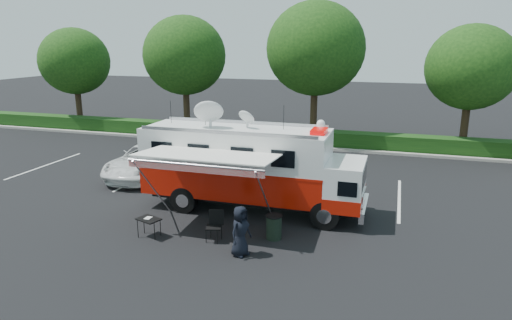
{
  "coord_description": "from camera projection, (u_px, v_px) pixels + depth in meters",
  "views": [
    {
      "loc": [
        5.13,
        -15.98,
        6.42
      ],
      "look_at": [
        0.0,
        0.5,
        1.9
      ],
      "focal_mm": 32.0,
      "sensor_mm": 36.0,
      "label": 1
    }
  ],
  "objects": [
    {
      "name": "ground_plane",
      "position": [
        252.0,
        210.0,
        17.86
      ],
      "size": [
        120.0,
        120.0,
        0.0
      ],
      "primitive_type": "plane",
      "color": "black",
      "rests_on": "ground"
    },
    {
      "name": "back_border",
      "position": [
        333.0,
        64.0,
        28.18
      ],
      "size": [
        60.0,
        6.14,
        8.87
      ],
      "color": "#9E998E",
      "rests_on": "ground_plane"
    },
    {
      "name": "stall_lines",
      "position": [
        262.0,
        186.0,
        20.78
      ],
      "size": [
        24.12,
        5.5,
        0.01
      ],
      "color": "silver",
      "rests_on": "ground_plane"
    },
    {
      "name": "command_truck",
      "position": [
        250.0,
        167.0,
        17.44
      ],
      "size": [
        8.56,
        2.35,
        4.11
      ],
      "color": "black",
      "rests_on": "ground_plane"
    },
    {
      "name": "awning",
      "position": [
        206.0,
        158.0,
        15.17
      ],
      "size": [
        4.67,
        2.43,
        2.82
      ],
      "color": "white",
      "rests_on": "ground_plane"
    },
    {
      "name": "white_suv",
      "position": [
        149.0,
        175.0,
        22.47
      ],
      "size": [
        2.69,
        5.57,
        1.53
      ],
      "primitive_type": "imported",
      "rotation": [
        0.0,
        0.0,
        0.03
      ],
      "color": "silver",
      "rests_on": "ground_plane"
    },
    {
      "name": "person",
      "position": [
        241.0,
        255.0,
        14.11
      ],
      "size": [
        0.77,
        0.91,
        1.59
      ],
      "primitive_type": "imported",
      "rotation": [
        0.0,
        0.0,
        1.18
      ],
      "color": "black",
      "rests_on": "ground_plane"
    },
    {
      "name": "folding_table",
      "position": [
        149.0,
        220.0,
        15.28
      ],
      "size": [
        0.9,
        0.76,
        0.65
      ],
      "color": "black",
      "rests_on": "ground_plane"
    },
    {
      "name": "folding_chair",
      "position": [
        215.0,
        222.0,
        15.05
      ],
      "size": [
        0.61,
        0.64,
        1.04
      ],
      "color": "black",
      "rests_on": "ground_plane"
    },
    {
      "name": "trash_bin",
      "position": [
        274.0,
        227.0,
        15.18
      ],
      "size": [
        0.55,
        0.55,
        0.83
      ],
      "color": "black",
      "rests_on": "ground_plane"
    }
  ]
}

